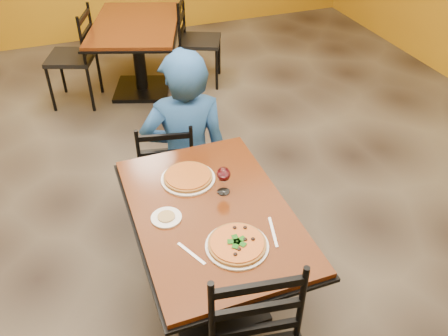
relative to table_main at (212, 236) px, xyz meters
name	(u,v)px	position (x,y,z in m)	size (l,w,h in m)	color
floor	(190,244)	(0.00, 0.50, -0.56)	(7.00, 8.00, 0.01)	black
table_main	(212,236)	(0.00, 0.00, 0.00)	(0.83, 1.23, 0.75)	#612D0F
table_second	(137,41)	(0.18, 2.85, 0.00)	(1.22, 1.47, 0.75)	#612D0F
chair_main_far	(167,166)	(-0.03, 0.90, -0.14)	(0.38, 0.38, 0.84)	black
chair_second_left	(71,58)	(-0.48, 2.85, -0.08)	(0.43, 0.43, 0.96)	black
chair_second_right	(200,41)	(0.85, 2.85, -0.10)	(0.42, 0.42, 0.92)	black
diner	(185,134)	(0.12, 0.92, 0.08)	(0.63, 0.41, 1.27)	navy
plate_main	(237,246)	(0.03, -0.29, 0.20)	(0.31, 0.31, 0.01)	white
pizza_main	(237,244)	(0.03, -0.29, 0.21)	(0.28, 0.28, 0.02)	maroon
plate_far	(188,179)	(-0.04, 0.29, 0.20)	(0.31, 0.31, 0.01)	white
pizza_far	(188,176)	(-0.04, 0.29, 0.21)	(0.28, 0.28, 0.02)	#BD7124
side_plate	(166,218)	(-0.24, 0.02, 0.20)	(0.16, 0.16, 0.01)	white
dip	(166,216)	(-0.24, 0.02, 0.21)	(0.09, 0.09, 0.01)	#A58750
wine_glass	(223,179)	(0.11, 0.12, 0.28)	(0.08, 0.08, 0.18)	white
fork	(191,254)	(-0.19, -0.26, 0.20)	(0.01, 0.19, 0.00)	silver
knife	(273,232)	(0.24, -0.26, 0.20)	(0.01, 0.21, 0.00)	silver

